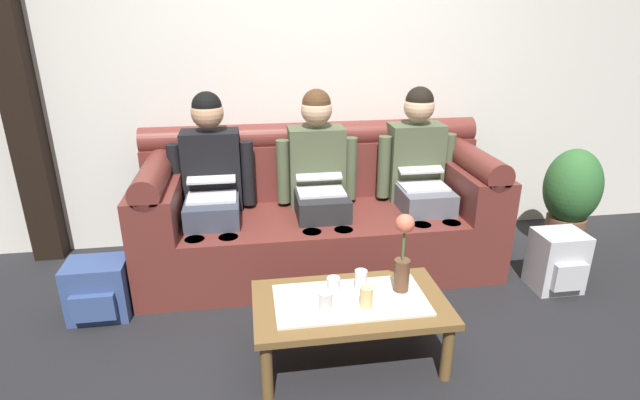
# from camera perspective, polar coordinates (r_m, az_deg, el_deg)

# --- Properties ---
(ground_plane) EXTENTS (14.00, 14.00, 0.00)m
(ground_plane) POSITION_cam_1_polar(r_m,az_deg,el_deg) (2.64, 3.83, -19.00)
(ground_plane) COLOR black
(back_wall_patterned) EXTENTS (6.00, 0.12, 2.90)m
(back_wall_patterned) POSITION_cam_1_polar(r_m,az_deg,el_deg) (3.70, -1.46, 17.24)
(back_wall_patterned) COLOR silver
(back_wall_patterned) RESTS_ON ground_plane
(timber_pillar) EXTENTS (0.20, 0.20, 2.90)m
(timber_pillar) POSITION_cam_1_polar(r_m,az_deg,el_deg) (3.85, -32.24, 14.30)
(timber_pillar) COLOR black
(timber_pillar) RESTS_ON ground_plane
(couch) EXTENTS (2.38, 0.88, 0.96)m
(couch) POSITION_cam_1_polar(r_m,az_deg,el_deg) (3.44, -0.16, -1.67)
(couch) COLOR maroon
(couch) RESTS_ON ground_plane
(person_left) EXTENTS (0.56, 0.67, 1.22)m
(person_left) POSITION_cam_1_polar(r_m,az_deg,el_deg) (3.31, -12.44, 2.26)
(person_left) COLOR #383D4C
(person_left) RESTS_ON ground_plane
(person_middle) EXTENTS (0.56, 0.67, 1.22)m
(person_middle) POSITION_cam_1_polar(r_m,az_deg,el_deg) (3.33, -0.16, 2.91)
(person_middle) COLOR #232326
(person_middle) RESTS_ON ground_plane
(person_right) EXTENTS (0.56, 0.67, 1.22)m
(person_right) POSITION_cam_1_polar(r_m,az_deg,el_deg) (3.50, 11.44, 3.40)
(person_right) COLOR #595B66
(person_right) RESTS_ON ground_plane
(coffee_table) EXTENTS (0.97, 0.55, 0.35)m
(coffee_table) POSITION_cam_1_polar(r_m,az_deg,el_deg) (2.54, 3.51, -12.35)
(coffee_table) COLOR brown
(coffee_table) RESTS_ON ground_plane
(flower_vase) EXTENTS (0.09, 0.09, 0.42)m
(flower_vase) POSITION_cam_1_polar(r_m,az_deg,el_deg) (2.51, 9.59, -6.08)
(flower_vase) COLOR brown
(flower_vase) RESTS_ON coffee_table
(cup_near_left) EXTENTS (0.06, 0.06, 0.10)m
(cup_near_left) POSITION_cam_1_polar(r_m,az_deg,el_deg) (2.44, 5.40, -11.09)
(cup_near_left) COLOR #DBB77A
(cup_near_left) RESTS_ON coffee_table
(cup_near_right) EXTENTS (0.07, 0.07, 0.11)m
(cup_near_right) POSITION_cam_1_polar(r_m,az_deg,el_deg) (2.37, 0.64, -11.77)
(cup_near_right) COLOR silver
(cup_near_right) RESTS_ON coffee_table
(cup_far_center) EXTENTS (0.07, 0.07, 0.11)m
(cup_far_center) POSITION_cam_1_polar(r_m,az_deg,el_deg) (2.50, 1.56, -10.07)
(cup_far_center) COLOR silver
(cup_far_center) RESTS_ON coffee_table
(cup_far_left) EXTENTS (0.07, 0.07, 0.10)m
(cup_far_left) POSITION_cam_1_polar(r_m,az_deg,el_deg) (2.57, 4.75, -9.19)
(cup_far_left) COLOR silver
(cup_far_left) RESTS_ON coffee_table
(backpack_left) EXTENTS (0.34, 0.30, 0.35)m
(backpack_left) POSITION_cam_1_polar(r_m,az_deg,el_deg) (3.20, -24.26, -9.48)
(backpack_left) COLOR #33477A
(backpack_left) RESTS_ON ground_plane
(backpack_right) EXTENTS (0.30, 0.29, 0.39)m
(backpack_right) POSITION_cam_1_polar(r_m,az_deg,el_deg) (3.53, 25.81, -6.43)
(backpack_right) COLOR #B7B7BC
(backpack_right) RESTS_ON ground_plane
(potted_plant) EXTENTS (0.40, 0.40, 0.78)m
(potted_plant) POSITION_cam_1_polar(r_m,az_deg,el_deg) (4.05, 27.07, 0.48)
(potted_plant) COLOR brown
(potted_plant) RESTS_ON ground_plane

